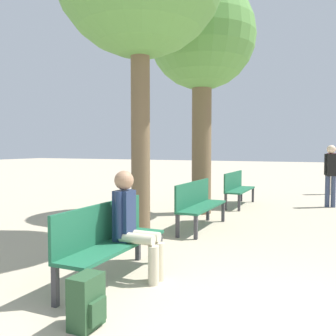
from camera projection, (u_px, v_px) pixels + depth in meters
bench_row_0 at (109, 236)px, 4.50m from camera, size 0.44×1.81×0.93m
bench_row_1 at (198, 201)px, 7.40m from camera, size 0.44×1.81×0.93m
bench_row_2 at (237, 186)px, 10.30m from camera, size 0.44×1.81×0.93m
tree_row_1 at (202, 40)px, 8.92m from camera, size 2.55×2.55×5.54m
person_seated at (133, 222)px, 4.54m from camera, size 0.62×0.35×1.32m
backpack at (87, 302)px, 3.32m from camera, size 0.24×0.31×0.48m
pedestrian_near at (331, 167)px, 12.77m from camera, size 0.33×0.22×1.63m
pedestrian_mid at (331, 172)px, 10.01m from camera, size 0.34×0.27×1.67m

